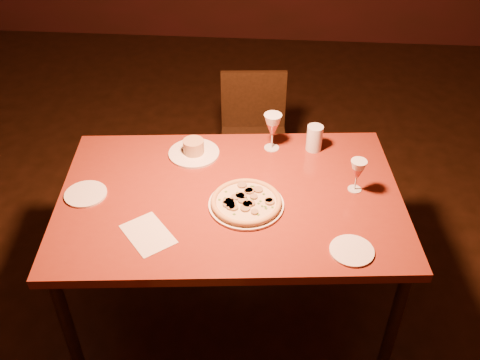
{
  "coord_description": "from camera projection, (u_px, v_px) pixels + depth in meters",
  "views": [
    {
      "loc": [
        0.34,
        -1.89,
        2.33
      ],
      "look_at": [
        0.19,
        -0.03,
        0.86
      ],
      "focal_mm": 40.0,
      "sensor_mm": 36.0,
      "label": 1
    }
  ],
  "objects": [
    {
      "name": "menu_card",
      "position": [
        148.0,
        234.0,
        2.17
      ],
      "size": [
        0.26,
        0.27,
        0.0
      ],
      "primitive_type": "cube",
      "rotation": [
        0.0,
        0.0,
        0.69
      ],
      "color": "silver",
      "rests_on": "dining_table"
    },
    {
      "name": "water_tumbler",
      "position": [
        314.0,
        138.0,
        2.61
      ],
      "size": [
        0.08,
        0.08,
        0.13
      ],
      "primitive_type": "cylinder",
      "color": "silver",
      "rests_on": "dining_table"
    },
    {
      "name": "floor",
      "position": [
        206.0,
        297.0,
        2.94
      ],
      "size": [
        7.0,
        7.0,
        0.0
      ],
      "primitive_type": "plane",
      "color": "black",
      "rests_on": "ground"
    },
    {
      "name": "side_plate_near",
      "position": [
        352.0,
        251.0,
        2.09
      ],
      "size": [
        0.18,
        0.18,
        0.01
      ],
      "primitive_type": "cylinder",
      "color": "white",
      "rests_on": "dining_table"
    },
    {
      "name": "dining_table",
      "position": [
        230.0,
        207.0,
        2.42
      ],
      "size": [
        1.61,
        1.12,
        0.81
      ],
      "rotation": [
        0.0,
        0.0,
        0.1
      ],
      "color": "maroon",
      "rests_on": "floor"
    },
    {
      "name": "side_plate_left",
      "position": [
        86.0,
        194.0,
        2.37
      ],
      "size": [
        0.19,
        0.19,
        0.01
      ],
      "primitive_type": "cylinder",
      "color": "white",
      "rests_on": "dining_table"
    },
    {
      "name": "pizza_plate",
      "position": [
        246.0,
        202.0,
        2.3
      ],
      "size": [
        0.33,
        0.33,
        0.04
      ],
      "color": "white",
      "rests_on": "dining_table"
    },
    {
      "name": "wine_glass_right",
      "position": [
        357.0,
        175.0,
        2.35
      ],
      "size": [
        0.07,
        0.07,
        0.16
      ],
      "primitive_type": null,
      "color": "#C45751",
      "rests_on": "dining_table"
    },
    {
      "name": "chair_far",
      "position": [
        254.0,
        133.0,
        3.37
      ],
      "size": [
        0.44,
        0.44,
        0.84
      ],
      "rotation": [
        0.0,
        0.0,
        0.09
      ],
      "color": "black",
      "rests_on": "floor"
    },
    {
      "name": "ramekin_saucer",
      "position": [
        194.0,
        150.0,
        2.6
      ],
      "size": [
        0.25,
        0.25,
        0.08
      ],
      "color": "white",
      "rests_on": "dining_table"
    },
    {
      "name": "wine_glass_far",
      "position": [
        272.0,
        132.0,
        2.6
      ],
      "size": [
        0.09,
        0.09,
        0.19
      ],
      "primitive_type": null,
      "color": "#C45751",
      "rests_on": "dining_table"
    }
  ]
}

